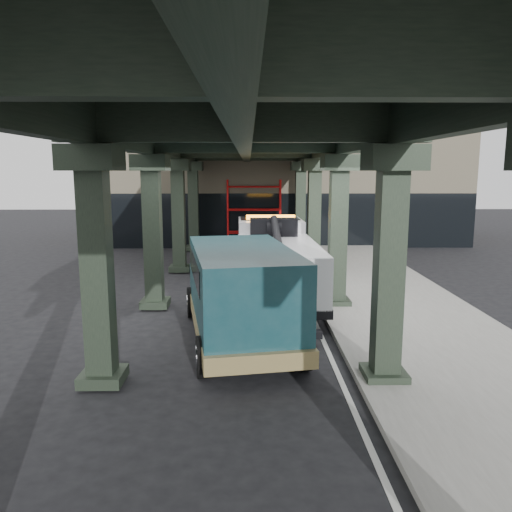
{
  "coord_description": "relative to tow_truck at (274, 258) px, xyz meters",
  "views": [
    {
      "loc": [
        -0.29,
        -14.06,
        4.5
      ],
      "look_at": [
        -0.06,
        2.28,
        1.7
      ],
      "focal_mm": 35.0,
      "sensor_mm": 36.0,
      "label": 1
    }
  ],
  "objects": [
    {
      "name": "viaduct",
      "position": [
        -1.01,
        -1.51,
        4.03
      ],
      "size": [
        7.4,
        32.0,
        6.4
      ],
      "color": "black",
      "rests_on": "ground"
    },
    {
      "name": "scaffolding",
      "position": [
        -0.61,
        11.13,
        0.68
      ],
      "size": [
        3.08,
        0.88,
        4.0
      ],
      "color": "red",
      "rests_on": "ground"
    },
    {
      "name": "building",
      "position": [
        1.39,
        16.49,
        2.57
      ],
      "size": [
        22.0,
        10.0,
        8.0
      ],
      "primitive_type": "cube",
      "color": "#C6B793",
      "rests_on": "ground"
    },
    {
      "name": "lane_stripe",
      "position": [
        1.09,
        -1.51,
        -1.42
      ],
      "size": [
        0.12,
        38.0,
        0.01
      ],
      "primitive_type": "cube",
      "color": "silver",
      "rests_on": "ground"
    },
    {
      "name": "sidewalk",
      "position": [
        3.89,
        -1.51,
        -1.36
      ],
      "size": [
        5.0,
        40.0,
        0.15
      ],
      "primitive_type": "cube",
      "color": "gray",
      "rests_on": "ground"
    },
    {
      "name": "tow_truck",
      "position": [
        0.0,
        0.0,
        0.0
      ],
      "size": [
        2.89,
        9.03,
        2.93
      ],
      "rotation": [
        0.0,
        0.0,
        0.03
      ],
      "color": "black",
      "rests_on": "ground"
    },
    {
      "name": "towed_van",
      "position": [
        -1.13,
        -4.94,
        -0.03
      ],
      "size": [
        3.44,
        6.7,
        2.6
      ],
      "rotation": [
        0.0,
        0.0,
        0.16
      ],
      "color": "#11383F",
      "rests_on": "ground"
    },
    {
      "name": "ground",
      "position": [
        -0.61,
        -3.51,
        -1.43
      ],
      "size": [
        90.0,
        90.0,
        0.0
      ],
      "primitive_type": "plane",
      "color": "black",
      "rests_on": "ground"
    }
  ]
}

